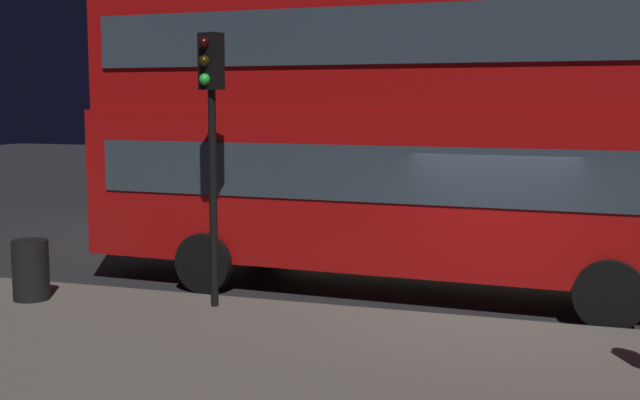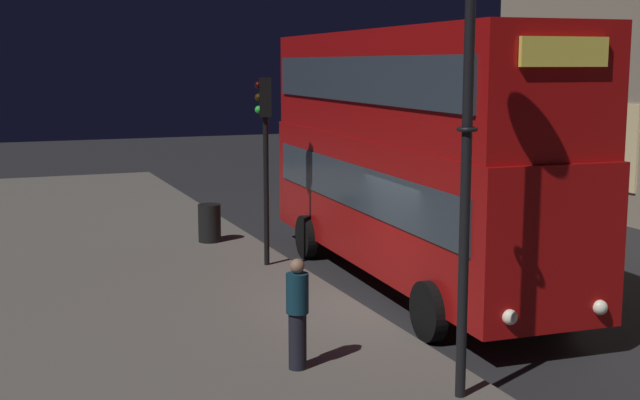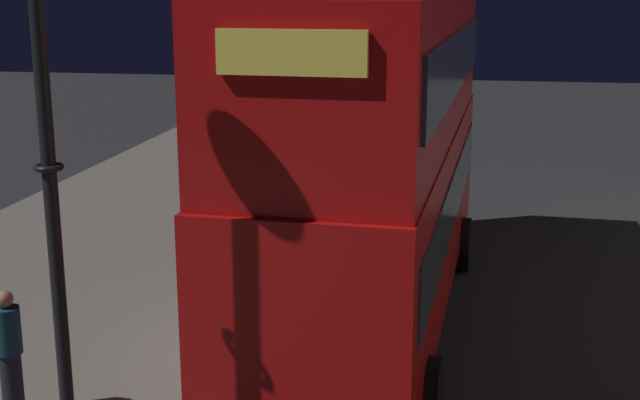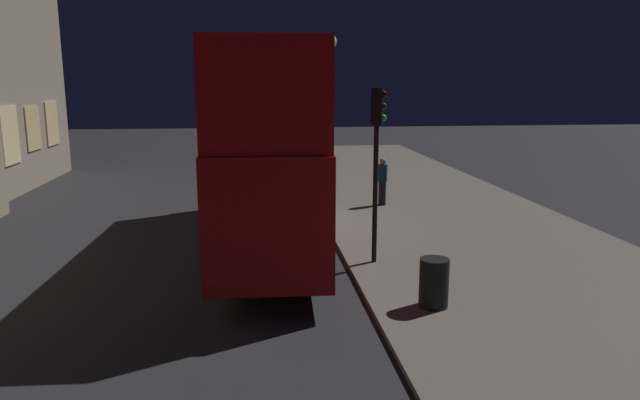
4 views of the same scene
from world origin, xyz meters
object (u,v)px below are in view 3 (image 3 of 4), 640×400
(double_decker_bus, at_px, (376,145))
(traffic_light_near_kerb, at_px, (262,111))
(litter_bin, at_px, (271,202))
(pedestrian, at_px, (9,352))
(street_lamp, at_px, (40,50))

(double_decker_bus, distance_m, traffic_light_near_kerb, 3.30)
(double_decker_bus, relative_size, litter_bin, 11.40)
(double_decker_bus, xyz_separation_m, pedestrian, (4.33, -4.08, -1.97))
(pedestrian, xyz_separation_m, litter_bin, (-9.54, 1.12, -0.39))
(pedestrian, bearing_deg, double_decker_bus, 77.65)
(double_decker_bus, relative_size, pedestrian, 6.55)
(double_decker_bus, height_order, pedestrian, double_decker_bus)
(double_decker_bus, distance_m, litter_bin, 6.44)
(traffic_light_near_kerb, height_order, pedestrian, traffic_light_near_kerb)
(street_lamp, bearing_deg, litter_bin, -177.10)
(street_lamp, xyz_separation_m, litter_bin, (-11.39, -0.58, -4.25))
(street_lamp, height_order, litter_bin, street_lamp)
(traffic_light_near_kerb, xyz_separation_m, pedestrian, (6.57, -1.66, -2.14))
(traffic_light_near_kerb, bearing_deg, street_lamp, 16.57)
(street_lamp, bearing_deg, double_decker_bus, 158.90)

